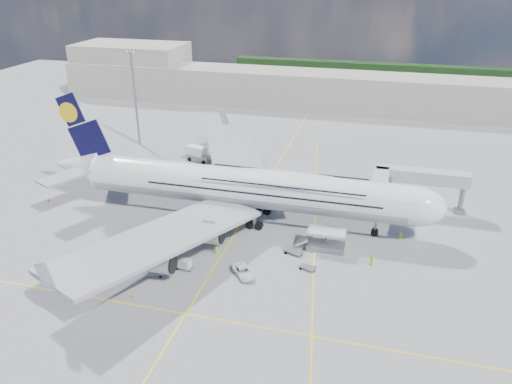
% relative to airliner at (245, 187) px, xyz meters
% --- Properties ---
extents(ground, '(300.00, 300.00, 0.00)m').
position_rel_airliner_xyz_m(ground, '(-0.26, -10.00, -6.87)').
color(ground, gray).
rests_on(ground, ground).
extents(taxi_line_main, '(0.25, 220.00, 0.01)m').
position_rel_airliner_xyz_m(taxi_line_main, '(-0.26, -10.00, -6.86)').
color(taxi_line_main, yellow).
rests_on(taxi_line_main, ground).
extents(taxi_line_cross, '(120.00, 0.25, 0.01)m').
position_rel_airliner_xyz_m(taxi_line_cross, '(-0.26, -30.00, -6.86)').
color(taxi_line_cross, yellow).
rests_on(taxi_line_cross, ground).
extents(taxi_line_diag, '(14.16, 99.06, 0.01)m').
position_rel_airliner_xyz_m(taxi_line_diag, '(13.74, -0.00, -6.86)').
color(taxi_line_diag, yellow).
rests_on(taxi_line_diag, ground).
extents(airliner, '(77.26, 79.15, 23.71)m').
position_rel_airliner_xyz_m(airliner, '(0.00, 0.00, 0.00)').
color(airliner, white).
rests_on(airliner, ground).
extents(jet_bridge, '(18.80, 12.10, 8.50)m').
position_rel_airliner_xyz_m(jet_bridge, '(29.55, 10.94, -0.02)').
color(jet_bridge, '#B7B7BC').
rests_on(jet_bridge, ground).
extents(cargo_loader, '(8.53, 3.20, 3.67)m').
position_rel_airliner_xyz_m(cargo_loader, '(16.56, -7.11, -5.62)').
color(cargo_loader, silver).
rests_on(cargo_loader, ground).
extents(light_mast, '(3.00, 0.70, 25.50)m').
position_rel_airliner_xyz_m(light_mast, '(-40.26, 35.00, 6.34)').
color(light_mast, gray).
rests_on(light_mast, ground).
extents(terminal, '(180.00, 16.00, 12.00)m').
position_rel_airliner_xyz_m(terminal, '(-0.26, 85.00, -0.87)').
color(terminal, '#B2AD9E').
rests_on(terminal, ground).
extents(hangar, '(40.00, 22.00, 18.00)m').
position_rel_airliner_xyz_m(hangar, '(-70.26, 90.00, 2.13)').
color(hangar, '#B2AD9E').
rests_on(hangar, ground).
extents(tree_line, '(160.00, 6.00, 8.00)m').
position_rel_airliner_xyz_m(tree_line, '(39.74, 130.00, -2.87)').
color(tree_line, '#193814').
rests_on(tree_line, ground).
extents(dolly_row_a, '(3.15, 2.13, 0.42)m').
position_rel_airliner_xyz_m(dolly_row_a, '(-14.51, -10.49, -6.54)').
color(dolly_row_a, gray).
rests_on(dolly_row_a, ground).
extents(dolly_row_b, '(2.84, 2.01, 0.38)m').
position_rel_airliner_xyz_m(dolly_row_b, '(-8.58, -22.20, -6.58)').
color(dolly_row_b, gray).
rests_on(dolly_row_b, ground).
extents(dolly_row_c, '(2.98, 1.95, 1.74)m').
position_rel_airliner_xyz_m(dolly_row_c, '(-4.74, -19.29, -5.93)').
color(dolly_row_c, gray).
rests_on(dolly_row_c, ground).
extents(dolly_back, '(3.86, 3.03, 2.16)m').
position_rel_airliner_xyz_m(dolly_back, '(-16.73, -15.38, -5.71)').
color(dolly_back, gray).
rests_on(dolly_back, ground).
extents(dolly_nose_far, '(3.03, 2.38, 0.39)m').
position_rel_airliner_xyz_m(dolly_nose_far, '(14.69, -14.15, -6.56)').
color(dolly_nose_far, gray).
rests_on(dolly_nose_far, ground).
extents(dolly_nose_near, '(3.77, 2.88, 0.49)m').
position_rel_airliner_xyz_m(dolly_nose_near, '(11.60, -9.91, -6.49)').
color(dolly_nose_near, gray).
rests_on(dolly_nose_near, ground).
extents(baggage_tug, '(2.51, 1.25, 1.54)m').
position_rel_airliner_xyz_m(baggage_tug, '(-13.34, -18.98, -6.19)').
color(baggage_tug, white).
rests_on(baggage_tug, ground).
extents(catering_truck_inner, '(7.60, 3.01, 4.55)m').
position_rel_airliner_xyz_m(catering_truck_inner, '(-8.95, 18.76, -4.72)').
color(catering_truck_inner, gray).
rests_on(catering_truck_inner, ground).
extents(catering_truck_outer, '(6.96, 3.92, 3.91)m').
position_rel_airliner_xyz_m(catering_truck_outer, '(-19.71, 26.87, -5.05)').
color(catering_truck_outer, gray).
rests_on(catering_truck_outer, ground).
extents(service_van, '(5.10, 5.50, 1.43)m').
position_rel_airliner_xyz_m(service_van, '(5.01, -18.66, -6.15)').
color(service_van, white).
rests_on(service_van, ground).
extents(crew_nose, '(0.63, 0.51, 1.51)m').
position_rel_airliner_xyz_m(crew_nose, '(29.35, -0.40, -6.11)').
color(crew_nose, '#E4F319').
rests_on(crew_nose, ground).
extents(crew_loader, '(1.20, 1.24, 2.01)m').
position_rel_airliner_xyz_m(crew_loader, '(24.64, -10.53, -5.86)').
color(crew_loader, '#D0FF1A').
rests_on(crew_loader, ground).
extents(crew_wing, '(0.44, 0.94, 1.57)m').
position_rel_airliner_xyz_m(crew_wing, '(-9.28, -12.89, -6.08)').
color(crew_wing, '#ABF119').
rests_on(crew_wing, ground).
extents(crew_van, '(0.93, 0.90, 1.61)m').
position_rel_airliner_xyz_m(crew_van, '(19.77, -4.82, -6.06)').
color(crew_van, '#A3DE17').
rests_on(crew_van, ground).
extents(crew_tug, '(1.02, 0.60, 1.56)m').
position_rel_airliner_xyz_m(crew_tug, '(-1.19, -13.82, -6.09)').
color(crew_tug, '#9EE317').
rests_on(crew_tug, ground).
extents(cone_nose, '(0.46, 0.46, 0.58)m').
position_rel_airliner_xyz_m(cone_nose, '(29.23, 4.95, -6.59)').
color(cone_nose, orange).
rests_on(cone_nose, ground).
extents(cone_wing_left_inner, '(0.47, 0.47, 0.59)m').
position_rel_airliner_xyz_m(cone_wing_left_inner, '(-14.05, 10.64, -6.58)').
color(cone_wing_left_inner, orange).
rests_on(cone_wing_left_inner, ground).
extents(cone_wing_left_outer, '(0.44, 0.44, 0.56)m').
position_rel_airliner_xyz_m(cone_wing_left_outer, '(-19.59, 24.62, -6.60)').
color(cone_wing_left_outer, orange).
rests_on(cone_wing_left_outer, ground).
extents(cone_wing_right_inner, '(0.48, 0.48, 0.61)m').
position_rel_airliner_xyz_m(cone_wing_right_inner, '(-11.42, -18.16, -6.57)').
color(cone_wing_right_inner, orange).
rests_on(cone_wing_right_inner, ground).
extents(cone_wing_right_outer, '(0.47, 0.47, 0.60)m').
position_rel_airliner_xyz_m(cone_wing_right_outer, '(-9.55, -28.36, -6.58)').
color(cone_wing_right_outer, orange).
rests_on(cone_wing_right_outer, ground).
extents(cone_tail, '(0.42, 0.42, 0.53)m').
position_rel_airliner_xyz_m(cone_tail, '(-42.23, -2.88, -6.61)').
color(cone_tail, orange).
rests_on(cone_tail, ground).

